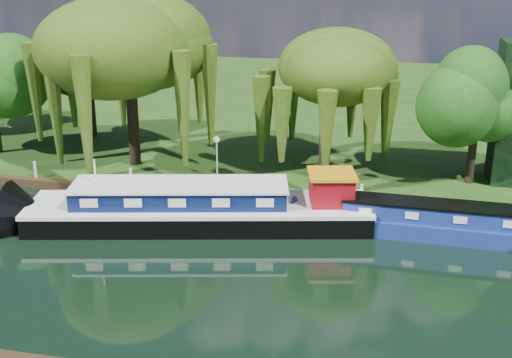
# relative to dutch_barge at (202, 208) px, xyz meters

# --- Properties ---
(ground) EXTENTS (120.00, 120.00, 0.00)m
(ground) POSITION_rel_dutch_barge_xyz_m (-1.37, -4.69, -0.89)
(ground) COLOR black
(far_bank) EXTENTS (120.00, 52.00, 0.45)m
(far_bank) POSITION_rel_dutch_barge_xyz_m (-1.37, 29.31, -0.66)
(far_bank) COLOR #19390F
(far_bank) RESTS_ON ground
(dutch_barge) EXTENTS (17.36, 7.43, 3.57)m
(dutch_barge) POSITION_rel_dutch_barge_xyz_m (0.00, 0.00, 0.00)
(dutch_barge) COLOR black
(dutch_barge) RESTS_ON ground
(narrowboat) EXTENTS (12.49, 2.51, 1.81)m
(narrowboat) POSITION_rel_dutch_barge_xyz_m (11.28, 1.04, -0.24)
(narrowboat) COLOR navy
(narrowboat) RESTS_ON ground
(willow_left) EXTENTS (8.29, 8.29, 9.93)m
(willow_left) POSITION_rel_dutch_barge_xyz_m (-6.73, 7.65, 6.78)
(willow_left) COLOR black
(willow_left) RESTS_ON far_bank
(willow_right) EXTENTS (6.27, 6.27, 7.64)m
(willow_right) POSITION_rel_dutch_barge_xyz_m (5.11, 8.39, 5.14)
(willow_right) COLOR black
(willow_right) RESTS_ON far_bank
(tree_far_mid) EXTENTS (4.84, 4.84, 7.92)m
(tree_far_mid) POSITION_rel_dutch_barge_xyz_m (-12.30, 13.21, 5.03)
(tree_far_mid) COLOR black
(tree_far_mid) RESTS_ON far_bank
(tree_far_right) EXTENTS (4.08, 4.08, 6.67)m
(tree_far_right) POSITION_rel_dutch_barge_xyz_m (13.51, 8.31, 4.17)
(tree_far_right) COLOR black
(tree_far_right) RESTS_ON far_bank
(lamppost) EXTENTS (0.36, 0.36, 2.56)m
(lamppost) POSITION_rel_dutch_barge_xyz_m (-0.87, 5.81, 1.53)
(lamppost) COLOR silver
(lamppost) RESTS_ON far_bank
(mooring_posts) EXTENTS (19.16, 0.16, 1.00)m
(mooring_posts) POSITION_rel_dutch_barge_xyz_m (-1.87, 3.71, 0.06)
(mooring_posts) COLOR silver
(mooring_posts) RESTS_ON far_bank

